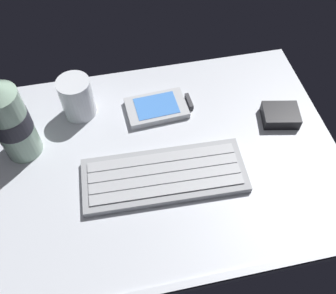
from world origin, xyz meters
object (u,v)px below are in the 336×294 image
object	(u,v)px
handheld_device	(160,107)
water_bottle	(9,119)
keyboard	(164,175)
charger_block	(280,115)
juice_cup	(77,99)

from	to	relation	value
handheld_device	water_bottle	world-z (taller)	water_bottle
keyboard	charger_block	size ratio (longest dim) A/B	4.20
charger_block	keyboard	bearing A→B (deg)	-161.04
handheld_device	water_bottle	xyz separation A→B (cm)	(-26.72, -4.43, 8.28)
handheld_device	juice_cup	distance (cm)	16.32
keyboard	charger_block	distance (cm)	26.63
keyboard	water_bottle	bearing A→B (deg)	154.85
handheld_device	juice_cup	world-z (taller)	juice_cup
keyboard	juice_cup	distance (cm)	23.24
juice_cup	water_bottle	xyz separation A→B (cm)	(-10.94, -7.13, 5.10)
keyboard	juice_cup	xyz separation A→B (cm)	(-13.55, 18.62, 3.10)
juice_cup	water_bottle	distance (cm)	14.02
keyboard	handheld_device	size ratio (longest dim) A/B	2.24
handheld_device	charger_block	distance (cm)	24.07
water_bottle	charger_block	bearing A→B (deg)	-3.28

